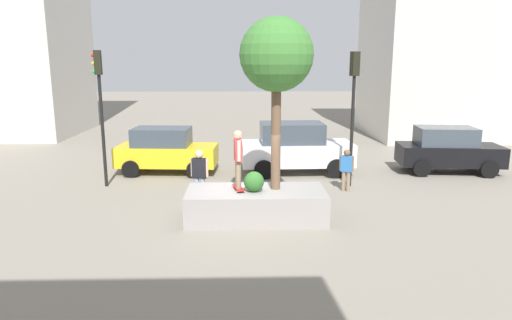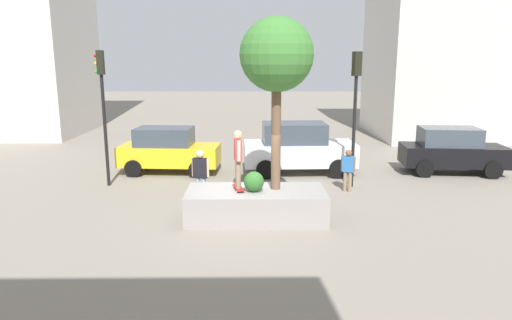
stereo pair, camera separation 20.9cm
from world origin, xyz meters
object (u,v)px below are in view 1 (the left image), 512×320
Objects in this scene: traffic_light_median at (100,96)px; police_car at (295,148)px; sedan_parked at (448,150)px; taxi_cab at (166,150)px; traffic_light_corner at (353,97)px; plaza_tree at (277,57)px; passerby_with_bag at (200,172)px; planter_ledge at (256,205)px; skateboard at (238,188)px; pedestrian_crossing at (346,167)px; skateboarder at (238,155)px.

police_car is at bearing 14.43° from traffic_light_median.
sedan_parked is 0.86× the size of traffic_light_median.
traffic_light_corner is (7.19, -2.29, 2.36)m from taxi_cab.
passerby_with_bag is (-2.37, 1.55, -3.67)m from plaza_tree.
skateboard is (-0.52, 0.05, 0.50)m from planter_ledge.
pedestrian_crossing is at bearing 37.02° from skateboard.
plaza_tree is 1.15× the size of sedan_parked.
skateboard is at bearing -52.37° from passerby_with_bag.
skateboard is 0.20× the size of taxi_cab.
traffic_light_corner is 6.17m from passerby_with_bag.
pedestrian_crossing is (-0.30, -0.68, -2.45)m from traffic_light_corner.
plaza_tree reaches higher than skateboarder.
plaza_tree is 10.09m from sedan_parked.
police_car is 1.08× the size of sedan_parked.
sedan_parked is (8.70, 5.60, 0.03)m from skateboard.
skateboard is at bearing -142.98° from pedestrian_crossing.
skateboarder is 6.67m from taxi_cab.
taxi_cab reaches higher than planter_ledge.
passerby_with_bag reaches higher than pedestrian_crossing.
skateboard is 0.18× the size of police_car.
traffic_light_corner is (4.12, 3.56, 2.38)m from skateboard.
passerby_with_bag is (-1.28, 1.66, 0.07)m from skateboard.
police_car reaches higher than pedestrian_crossing.
taxi_cab is (-3.07, 5.85, 0.02)m from skateboard.
passerby_with_bag is at bearing -160.58° from traffic_light_corner.
planter_ledge is 6.02m from police_car.
traffic_light_corner is at bearing 48.79° from plaza_tree.
passerby_with_bag is at bearing 146.76° from plaza_tree.
traffic_light_corner is at bearing 40.81° from skateboarder.
plaza_tree is at bearing -33.24° from passerby_with_bag.
pedestrian_crossing is at bearing 45.55° from plaza_tree.
plaza_tree is at bearing -134.45° from pedestrian_crossing.
traffic_light_corner reaches higher than planter_ledge.
pedestrian_crossing is at bearing -5.81° from traffic_light_median.
traffic_light_corner reaches higher than skateboarder.
traffic_light_median reaches higher than passerby_with_bag.
planter_ledge is 2.40× the size of skateboarder.
skateboard is at bearing -139.19° from traffic_light_corner.
taxi_cab is 2.76× the size of pedestrian_crossing.
skateboarder is 6.18m from police_car.
planter_ledge is 5.86m from traffic_light_corner.
plaza_tree is 2.90× the size of skateboarder.
skateboarder is at bearing -75.96° from skateboard.
skateboarder is 4.91m from pedestrian_crossing.
plaza_tree is 1.00× the size of traffic_light_corner.
police_car is at bearing 130.78° from traffic_light_corner.
police_car is 7.87m from traffic_light_median.
sedan_parked reaches higher than passerby_with_bag.
plaza_tree is 3.22× the size of pedestrian_crossing.
plaza_tree reaches higher than police_car.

